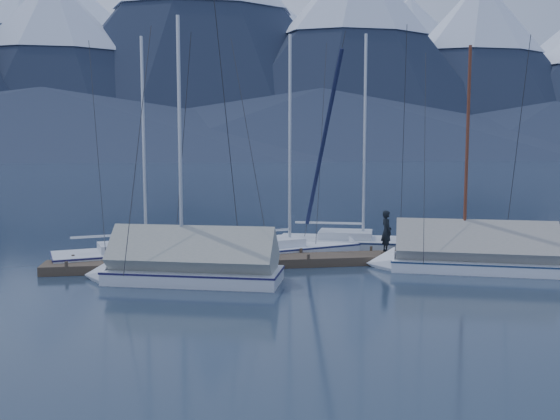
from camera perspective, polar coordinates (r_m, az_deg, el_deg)
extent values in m
plane|color=#15202F|center=(21.72, 0.88, -6.33)|extent=(1000.00, 1000.00, 0.00)
cone|color=#475675|center=(478.15, -22.92, 13.95)|extent=(352.00, 352.00, 150.00)
cone|color=#475675|center=(457.69, -4.02, 14.14)|extent=(330.00, 330.00, 140.00)
cone|color=silver|center=(465.34, -4.06, 19.16)|extent=(142.76, 142.76, 58.80)
cone|color=#475675|center=(504.16, 12.25, 12.41)|extent=(308.00, 308.00, 125.00)
cone|color=silver|center=(509.69, 12.35, 16.51)|extent=(133.24, 133.24, 52.50)
cone|color=#192133|center=(324.27, -20.82, 12.72)|extent=(171.00, 171.00, 90.00)
cone|color=silver|center=(328.64, -21.00, 17.32)|extent=(73.97, 73.97, 37.80)
cone|color=#192133|center=(337.08, -7.28, 16.65)|extent=(228.00, 228.00, 135.00)
cone|color=#192133|center=(328.61, 7.46, 14.72)|extent=(190.00, 190.00, 110.00)
cone|color=#192133|center=(365.40, 18.59, 12.78)|extent=(182.40, 182.40, 100.00)
cone|color=silver|center=(370.23, 18.75, 17.31)|extent=(78.91, 78.91, 42.00)
cone|color=#192133|center=(267.05, -21.83, 7.75)|extent=(416.00, 416.00, 30.00)
cone|color=#192133|center=(273.66, 4.05, 8.32)|extent=(390.00, 390.00, 32.00)
cone|color=#192133|center=(327.49, 24.86, 7.04)|extent=(364.00, 364.00, 28.00)
cube|color=#382D23|center=(23.61, 0.00, -4.91)|extent=(18.00, 1.50, 0.34)
cube|color=black|center=(23.44, -14.70, -5.73)|extent=(3.00, 1.30, 0.30)
cube|color=black|center=(23.65, 0.00, -5.43)|extent=(3.00, 1.30, 0.30)
cube|color=black|center=(25.33, 13.56, -4.84)|extent=(3.00, 1.30, 0.30)
cylinder|color=#382D23|center=(24.32, -19.28, -4.49)|extent=(0.12, 0.12, 0.35)
cylinder|color=#382D23|center=(22.96, -19.87, -5.12)|extent=(0.12, 0.12, 0.35)
cylinder|color=#382D23|center=(23.98, -12.18, -4.43)|extent=(0.12, 0.12, 0.35)
cylinder|color=#382D23|center=(22.61, -12.35, -5.07)|extent=(0.12, 0.12, 0.35)
cylinder|color=#382D23|center=(24.02, -5.00, -4.30)|extent=(0.12, 0.12, 0.35)
cylinder|color=#382D23|center=(22.65, -4.72, -4.93)|extent=(0.12, 0.12, 0.35)
cylinder|color=#382D23|center=(24.44, 2.05, -4.11)|extent=(0.12, 0.12, 0.35)
cylinder|color=#382D23|center=(23.09, 2.74, -4.71)|extent=(0.12, 0.12, 0.35)
cylinder|color=#382D23|center=(25.20, 8.76, -3.87)|extent=(0.12, 0.12, 0.35)
cylinder|color=#382D23|center=(23.90, 9.81, -4.42)|extent=(0.12, 0.12, 0.35)
cylinder|color=#382D23|center=(26.29, 15.00, -3.60)|extent=(0.12, 0.12, 0.35)
cylinder|color=#382D23|center=(25.04, 16.32, -4.10)|extent=(0.12, 0.12, 0.35)
cube|color=silver|center=(25.06, -13.70, -4.54)|extent=(6.76, 3.62, 0.71)
cube|color=silver|center=(25.12, -13.68, -5.26)|extent=(5.59, 2.45, 0.32)
cube|color=#1B1848|center=(25.01, -13.71, -3.86)|extent=(6.83, 3.65, 0.06)
cone|color=silver|center=(25.91, -5.59, -4.05)|extent=(1.64, 2.28, 2.06)
cube|color=silver|center=(24.92, -14.46, -3.41)|extent=(2.54, 1.99, 0.32)
cylinder|color=#B2B7BF|center=(24.73, -12.98, 6.16)|extent=(0.13, 0.13, 8.58)
cylinder|color=#B2B7BF|center=(24.75, -16.20, -2.40)|extent=(2.83, 0.78, 0.10)
cylinder|color=#26262B|center=(25.07, -9.34, 6.23)|extent=(0.80, 3.15, 8.59)
cube|color=silver|center=(25.39, 0.05, -4.22)|extent=(6.98, 4.09, 0.73)
cube|color=silver|center=(25.45, 0.05, -4.96)|extent=(5.74, 2.84, 0.33)
cube|color=navy|center=(25.34, 0.05, -3.53)|extent=(7.05, 4.13, 0.07)
cone|color=silver|center=(27.31, 7.21, -3.55)|extent=(1.79, 2.39, 2.12)
cube|color=silver|center=(25.16, -0.62, -3.09)|extent=(2.68, 2.17, 0.33)
cylinder|color=#B2B7BF|center=(25.20, 0.95, 6.63)|extent=(0.13, 0.13, 8.84)
cylinder|color=#B2B7BF|center=(24.76, -2.23, -2.08)|extent=(2.88, 0.99, 0.10)
cylinder|color=#26262B|center=(26.01, 4.20, 6.59)|extent=(1.02, 3.19, 8.85)
cube|color=silver|center=(27.42, 7.03, -3.50)|extent=(7.22, 4.46, 0.75)
cube|color=silver|center=(27.48, 7.02, -4.20)|extent=(5.91, 3.15, 0.34)
cube|color=#19274D|center=(27.37, 7.04, -2.84)|extent=(7.30, 4.51, 0.07)
cone|color=silver|center=(27.49, 15.27, -3.64)|extent=(1.92, 2.49, 2.19)
cube|color=silver|center=(27.36, 6.33, -2.35)|extent=(2.80, 2.31, 0.34)
cylinder|color=#B2B7BF|center=(27.04, 8.14, 6.88)|extent=(0.14, 0.14, 9.14)
cylinder|color=#B2B7BF|center=(27.35, 4.67, -1.25)|extent=(2.94, 1.14, 0.10)
cylinder|color=#26262B|center=(27.03, 11.79, 6.82)|extent=(1.19, 3.26, 9.15)
cube|color=white|center=(23.78, 18.18, -5.25)|extent=(6.53, 4.25, 0.66)
cube|color=white|center=(23.84, 18.16, -5.96)|extent=(5.31, 3.00, 0.30)
cube|color=navy|center=(23.73, 18.20, -4.60)|extent=(6.59, 4.30, 0.06)
cone|color=white|center=(23.63, 9.63, -5.11)|extent=(1.77, 2.35, 2.10)
cylinder|color=#592819|center=(23.31, 17.55, 5.19)|extent=(0.12, 0.12, 7.94)
cylinder|color=#592819|center=(23.76, 20.63, -3.09)|extent=(2.62, 1.08, 0.09)
cylinder|color=#26262B|center=(23.20, 13.75, 5.29)|extent=(1.14, 2.90, 7.95)
cube|color=gray|center=(23.65, 18.24, -3.53)|extent=(6.26, 4.18, 2.22)
cube|color=silver|center=(20.85, -8.27, -6.54)|extent=(6.35, 3.90, 0.70)
cube|color=silver|center=(20.92, -8.26, -7.40)|extent=(5.20, 2.71, 0.32)
cube|color=#1A1643|center=(20.79, -8.28, -5.74)|extent=(6.41, 3.94, 0.06)
cone|color=silver|center=(22.10, -16.95, -6.03)|extent=(1.76, 2.31, 2.05)
cylinder|color=#B2B7BF|center=(20.49, -9.61, 6.25)|extent=(0.13, 0.13, 8.54)
cylinder|color=#B2B7BF|center=(20.37, -5.43, -3.96)|extent=(2.59, 0.93, 0.10)
cylinder|color=#26262B|center=(21.01, -13.51, 6.16)|extent=(0.97, 2.87, 8.55)
cube|color=gray|center=(20.70, -8.30, -4.44)|extent=(6.08, 3.84, 2.17)
imported|color=black|center=(24.84, 10.21, -2.03)|extent=(0.44, 0.65, 1.74)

